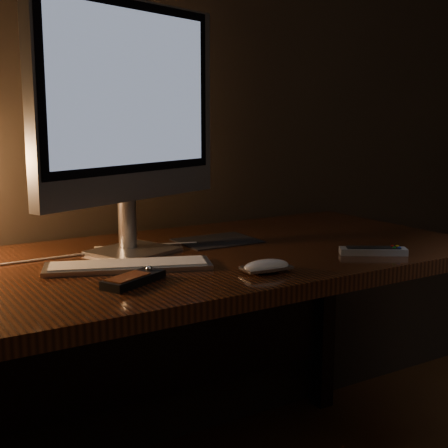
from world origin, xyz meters
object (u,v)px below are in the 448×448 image
desk (179,296)px  keyboard (128,265)px  monitor (130,107)px  tv_remote (373,251)px  mouse (266,268)px  media_remote (134,279)px

desk → keyboard: (-0.20, -0.12, 0.14)m
monitor → tv_remote: monitor is taller
desk → tv_remote: bearing=-37.9°
keyboard → tv_remote: bearing=2.9°
desk → mouse: mouse is taller
desk → media_remote: media_remote is taller
monitor → media_remote: bearing=-135.4°
keyboard → mouse: size_ratio=3.44×
desk → tv_remote: (0.41, -0.32, 0.14)m
keyboard → mouse: (0.26, -0.21, 0.00)m
monitor → keyboard: monitor is taller
monitor → keyboard: (-0.08, -0.15, -0.37)m
monitor → tv_remote: 0.73m
monitor → media_remote: 0.48m
monitor → media_remote: monitor is taller
media_remote → tv_remote: bearing=-32.0°
mouse → tv_remote: bearing=7.0°
mouse → media_remote: media_remote is taller
mouse → media_remote: 0.31m
keyboard → media_remote: bearing=-87.2°
tv_remote → mouse: bearing=-145.2°
media_remote → tv_remote: 0.65m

